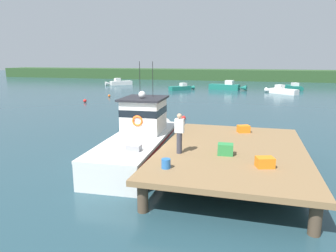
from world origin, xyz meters
The scene contains 17 objects.
ground_plane centered at (0.00, 0.00, 0.00)m, with size 200.00×200.00×0.00m, color #23424C.
dock centered at (4.80, 0.00, 1.07)m, with size 6.00×9.00×1.20m.
main_fishing_boat centered at (0.17, 1.27, 1.01)m, with size 2.97×9.88×4.80m.
crate_single_by_cleat centered at (6.03, -2.06, 1.38)m, with size 0.60×0.44×0.37m, color orange.
crate_stack_mid_dock centered at (5.14, 3.15, 1.38)m, with size 0.60×0.44×0.36m, color orange.
crate_stack_near_edge centered at (4.57, -0.98, 1.43)m, with size 0.60×0.44×0.45m, color #2D8442.
bait_bucket centered at (2.71, -3.08, 1.37)m, with size 0.32×0.32×0.34m, color #2866B2.
deckhand_by_the_boat centered at (2.75, -1.25, 2.06)m, with size 0.36×0.22×1.63m.
moored_boat_off_the_point centered at (1.46, 37.70, 0.52)m, with size 6.11×2.42×1.53m.
moored_boat_far_right centered at (-5.41, 35.16, 0.39)m, with size 3.74×3.88×1.14m.
moored_boat_near_channel centered at (9.51, 34.02, 0.44)m, with size 4.57×3.82×1.27m.
moored_boat_outer_mooring centered at (11.90, 40.72, 0.39)m, with size 2.62×4.50×1.15m.
moored_boat_mid_harbor centered at (-19.07, 41.71, 0.45)m, with size 4.46×4.23×1.30m.
mooring_buoy_channel_marker centered at (-12.63, 24.03, 0.16)m, with size 0.33×0.33×0.33m, color #EA5B19.
mooring_buoy_inshore centered at (0.16, 11.35, 0.19)m, with size 0.37×0.37×0.37m, color red.
mooring_buoy_outer centered at (-13.05, 18.59, 0.19)m, with size 0.39×0.39×0.39m, color red.
far_shoreline centered at (0.00, 62.00, 1.20)m, with size 120.00×8.00×2.40m, color #284723.
Camera 1 is at (5.46, -12.91, 4.95)m, focal length 33.03 mm.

